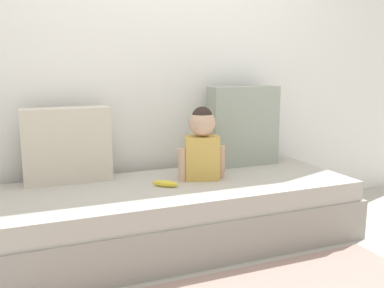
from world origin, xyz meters
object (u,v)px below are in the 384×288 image
(banana, at_px, (165,184))
(throw_pillow_left, at_px, (67,145))
(throw_pillow_right, at_px, (243,126))
(toddler, at_px, (202,143))
(couch, at_px, (179,214))

(banana, bearing_deg, throw_pillow_left, 146.45)
(throw_pillow_left, relative_size, banana, 3.21)
(throw_pillow_right, height_order, toddler, throw_pillow_right)
(throw_pillow_right, bearing_deg, banana, -154.32)
(throw_pillow_left, height_order, toddler, toddler)
(banana, bearing_deg, toddler, 16.71)
(throw_pillow_right, relative_size, banana, 3.47)
(toddler, height_order, banana, toddler)
(throw_pillow_right, xyz_separation_m, toddler, (-0.45, -0.27, -0.05))
(couch, relative_size, throw_pillow_left, 4.25)
(couch, bearing_deg, toddler, 15.59)
(throw_pillow_right, distance_m, toddler, 0.53)
(couch, bearing_deg, throw_pillow_left, 153.27)
(throw_pillow_right, relative_size, toddler, 1.23)
(couch, distance_m, throw_pillow_left, 0.84)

